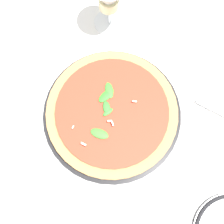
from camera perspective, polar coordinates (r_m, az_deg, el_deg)
ground_plane at (r=0.74m, az=-1.94°, el=-1.09°), size 6.00×6.00×0.00m
pizza_arugula_main at (r=0.73m, az=-0.01°, el=-0.27°), size 0.33×0.33×0.05m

